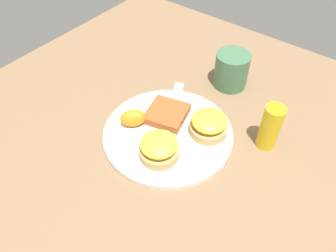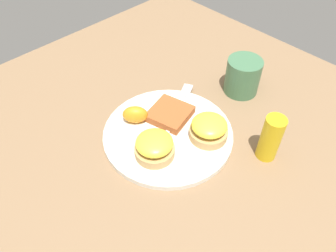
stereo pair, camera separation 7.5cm
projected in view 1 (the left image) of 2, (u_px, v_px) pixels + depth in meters
name	position (u px, v px, depth m)	size (l,w,h in m)	color
ground_plane	(168.00, 136.00, 0.77)	(1.10, 1.10, 0.00)	#846647
plate	(168.00, 134.00, 0.77)	(0.30, 0.30, 0.01)	silver
sandwich_benedict_left	(159.00, 148.00, 0.70)	(0.09, 0.09, 0.05)	tan
sandwich_benedict_right	(209.00, 124.00, 0.75)	(0.09, 0.09, 0.05)	tan
hashbrown_patty	(167.00, 114.00, 0.79)	(0.09, 0.09, 0.02)	#A25328
orange_wedge	(133.00, 118.00, 0.76)	(0.06, 0.04, 0.04)	orange
fork	(174.00, 109.00, 0.81)	(0.22, 0.13, 0.00)	silver
cup	(232.00, 70.00, 0.87)	(0.12, 0.09, 0.10)	#42704C
condiment_bottle	(270.00, 127.00, 0.72)	(0.04, 0.04, 0.11)	gold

